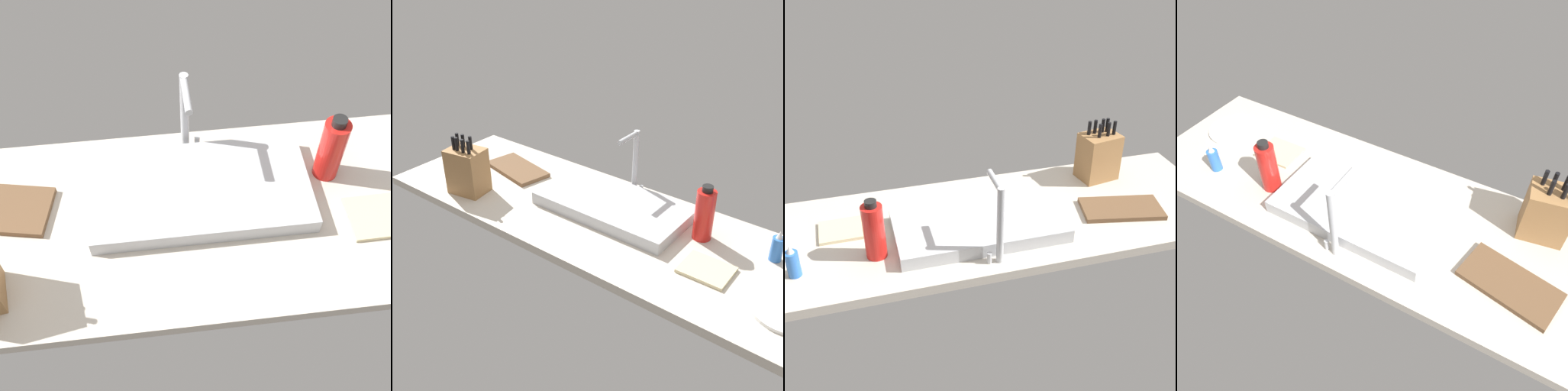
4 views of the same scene
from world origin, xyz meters
TOP-DOWN VIEW (x-y plane):
  - countertop_slab at (0.00, 0.00)cm, footprint 189.09×61.75cm
  - sink_basin at (1.44, 6.51)cm, footprint 59.71×30.96cm
  - faucet at (-0.47, 23.29)cm, footprint 5.50×13.84cm
  - knife_block at (-56.52, -17.90)cm, footprint 16.72×13.97cm
  - cutting_board at (-54.15, 8.34)cm, footprint 32.42×21.10cm
  - soap_bottle at (63.99, 13.99)cm, footprint 4.29×4.29cm
  - water_bottle at (37.93, 10.81)cm, footprint 7.06×7.06cm
  - dinner_plate at (75.79, -8.73)cm, footprint 22.52×22.52cm
  - dish_towel at (48.24, -6.26)cm, footprint 16.86×13.86cm

SIDE VIEW (x-z plane):
  - countertop_slab at x=0.00cm, z-range 0.00..3.50cm
  - dinner_plate at x=75.79cm, z-range 3.50..4.70cm
  - dish_towel at x=48.24cm, z-range 3.50..4.70cm
  - cutting_board at x=-54.15cm, z-range 3.50..5.30cm
  - sink_basin at x=1.44cm, z-range 3.50..8.46cm
  - soap_bottle at x=63.99cm, z-range 2.61..14.32cm
  - knife_block at x=-56.52cm, z-range 0.96..26.03cm
  - water_bottle at x=37.93cm, z-range 2.76..24.27cm
  - faucet at x=-0.47cm, z-range 5.90..33.83cm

